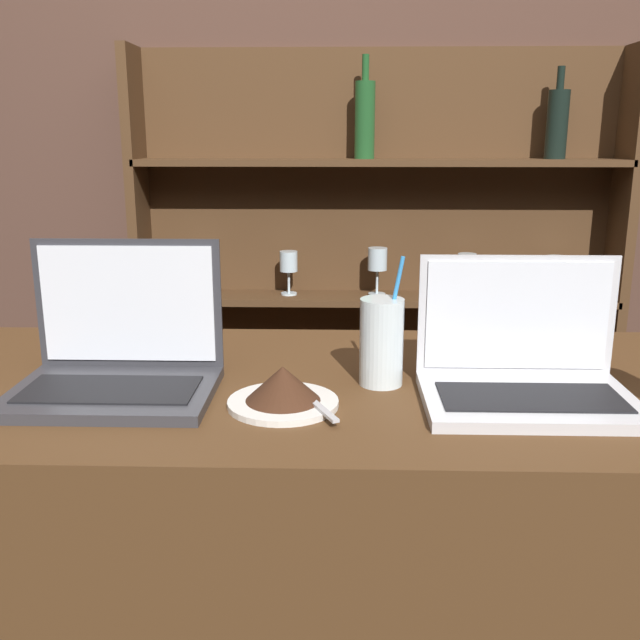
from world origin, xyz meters
name	(u,v)px	position (x,y,z in m)	size (l,w,h in m)	color
bar_counter	(327,633)	(0.00, 0.34, 0.51)	(1.68, 0.67, 1.01)	#4C3019
back_wall	(335,160)	(0.00, 1.50, 1.35)	(7.00, 0.06, 2.70)	#4C3328
back_shelf	(377,310)	(0.14, 1.42, 0.88)	(1.51, 0.18, 1.68)	#472D19
laptop_near	(119,359)	(-0.34, 0.28, 1.07)	(0.32, 0.24, 0.24)	#333338
laptop_far	(524,370)	(0.32, 0.26, 1.06)	(0.33, 0.23, 0.22)	silver
cake_plate	(283,389)	(-0.07, 0.22, 1.04)	(0.18, 0.18, 0.07)	silver
water_glass	(382,342)	(0.09, 0.32, 1.09)	(0.07, 0.07, 0.22)	silver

